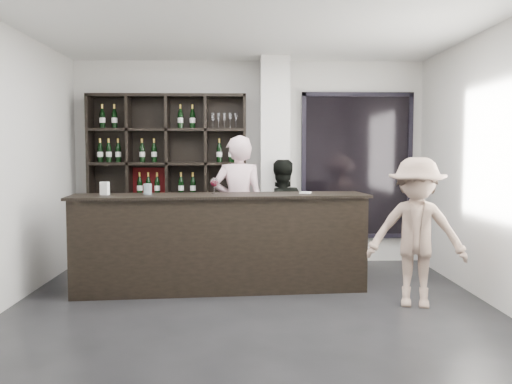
{
  "coord_description": "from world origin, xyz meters",
  "views": [
    {
      "loc": [
        -0.09,
        -5.09,
        1.6
      ],
      "look_at": [
        0.06,
        1.1,
        1.14
      ],
      "focal_mm": 38.0,
      "sensor_mm": 36.0,
      "label": 1
    }
  ],
  "objects_px": {
    "tasting_counter": "(221,242)",
    "customer": "(417,232)",
    "taster_black": "(280,214)",
    "wine_shelf": "(168,180)",
    "taster_pink": "(239,206)"
  },
  "relations": [
    {
      "from": "tasting_counter",
      "to": "customer",
      "type": "relative_size",
      "value": 2.19
    },
    {
      "from": "tasting_counter",
      "to": "taster_black",
      "type": "height_order",
      "value": "taster_black"
    },
    {
      "from": "wine_shelf",
      "to": "taster_black",
      "type": "bearing_deg",
      "value": -11.54
    },
    {
      "from": "wine_shelf",
      "to": "taster_black",
      "type": "distance_m",
      "value": 1.66
    },
    {
      "from": "taster_pink",
      "to": "wine_shelf",
      "type": "bearing_deg",
      "value": -35.05
    },
    {
      "from": "taster_pink",
      "to": "taster_black",
      "type": "bearing_deg",
      "value": -144.37
    },
    {
      "from": "taster_black",
      "to": "customer",
      "type": "height_order",
      "value": "customer"
    },
    {
      "from": "wine_shelf",
      "to": "customer",
      "type": "relative_size",
      "value": 1.56
    },
    {
      "from": "taster_black",
      "to": "tasting_counter",
      "type": "bearing_deg",
      "value": 38.17
    },
    {
      "from": "tasting_counter",
      "to": "taster_black",
      "type": "xyz_separation_m",
      "value": [
        0.76,
        1.15,
        0.19
      ]
    },
    {
      "from": "wine_shelf",
      "to": "tasting_counter",
      "type": "bearing_deg",
      "value": -61.36
    },
    {
      "from": "taster_pink",
      "to": "tasting_counter",
      "type": "bearing_deg",
      "value": 75.58
    },
    {
      "from": "tasting_counter",
      "to": "wine_shelf",
      "type": "bearing_deg",
      "value": 113.61
    },
    {
      "from": "tasting_counter",
      "to": "taster_black",
      "type": "distance_m",
      "value": 1.39
    },
    {
      "from": "wine_shelf",
      "to": "customer",
      "type": "bearing_deg",
      "value": -37.25
    }
  ]
}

